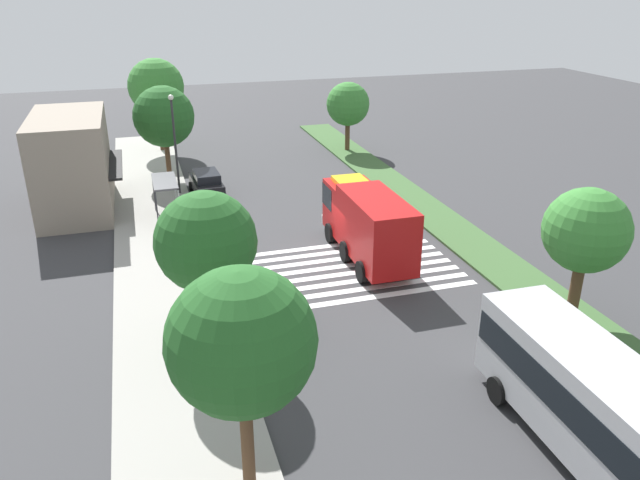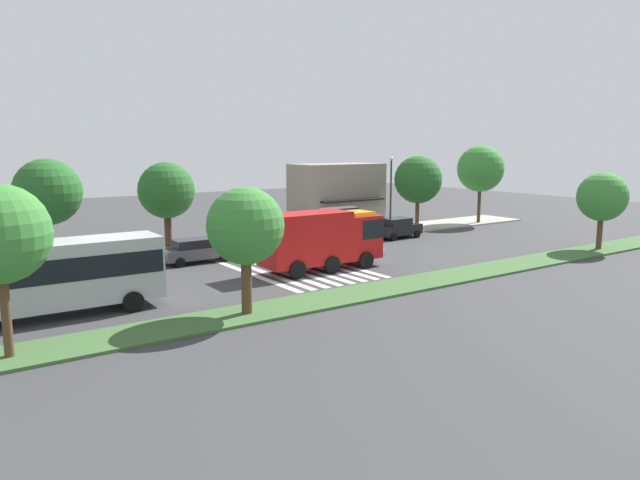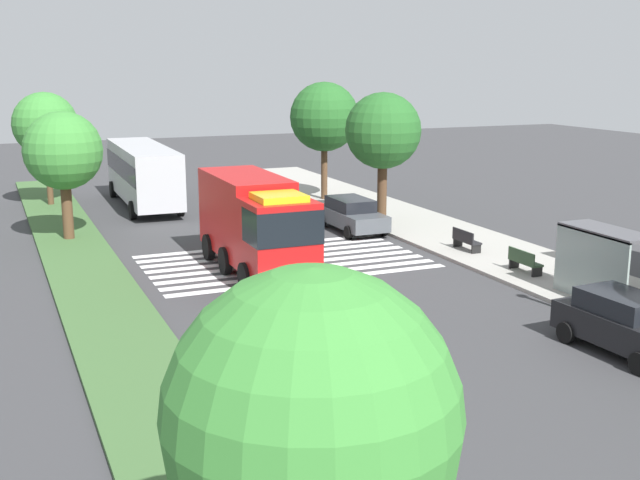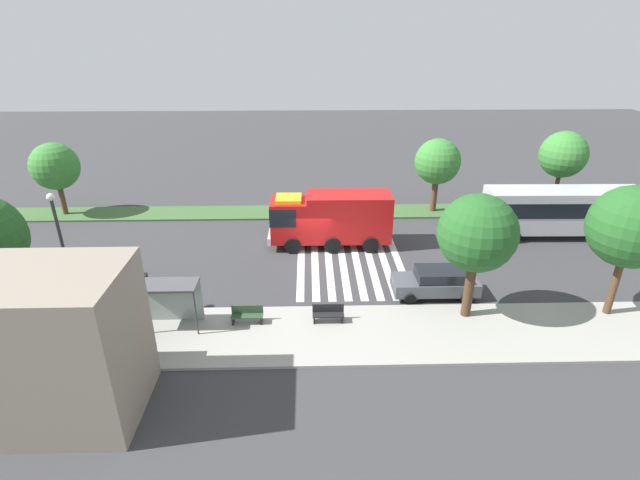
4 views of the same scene
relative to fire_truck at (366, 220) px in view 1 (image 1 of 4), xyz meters
name	(u,v)px [view 1 (image 1 of 4)]	position (x,y,z in m)	size (l,w,h in m)	color
ground_plane	(330,252)	(1.09, 1.64, -2.08)	(120.00, 120.00, 0.00)	#38383A
sidewalk	(164,271)	(1.09, 10.50, -2.01)	(60.00, 4.91, 0.14)	#9E9B93
median_strip	(459,235)	(1.09, -6.27, -2.01)	(60.00, 3.00, 0.14)	#3D6033
crosswalk	(344,270)	(-1.31, 1.64, -2.08)	(6.75, 11.53, 0.01)	silver
fire_truck	(366,220)	(0.00, 0.00, 0.00)	(8.33, 2.81, 3.75)	#B71414
parked_car_west	(262,312)	(-5.79, 6.84, -1.23)	(4.72, 2.11, 1.63)	#474C51
parked_car_mid	(207,183)	(12.54, 6.84, -1.19)	(4.29, 2.18, 1.74)	black
transit_bus	(613,417)	(-16.85, -1.25, -0.01)	(11.03, 3.00, 3.50)	#B2B2B7
bus_stop_shelter	(171,191)	(8.48, 9.43, -0.20)	(3.50, 1.40, 2.46)	#4C4C51
bench_near_shelter	(179,235)	(4.48, 9.44, -1.49)	(1.60, 0.50, 0.90)	#2D472D
bench_west_of_shelter	(186,265)	(0.37, 9.44, -1.49)	(1.60, 0.50, 0.90)	black
street_lamp	(175,137)	(13.30, 8.64, 1.98)	(0.36, 0.36, 6.71)	#2D2D30
storefront_building	(73,164)	(12.24, 15.11, 0.96)	(8.66, 5.13, 6.09)	gray
sidewalk_tree_far_west	(242,342)	(-14.34, 9.04, 2.92)	(4.07, 4.07, 6.93)	#513823
sidewalk_tree_west	(206,243)	(-6.83, 9.04, 2.67)	(3.86, 3.86, 6.58)	#47301E
sidewalk_tree_east	(164,117)	(16.96, 9.04, 2.62)	(4.34, 4.34, 6.75)	#513823
sidewalk_tree_far_east	(156,87)	(25.51, 9.04, 3.41)	(4.60, 4.60, 7.67)	#47301E
median_tree_west	(586,231)	(-8.88, -6.27, 2.11)	(3.58, 3.58, 5.88)	#513823
median_tree_center	(348,104)	(20.91, -6.27, 1.95)	(3.63, 3.63, 5.73)	#513823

